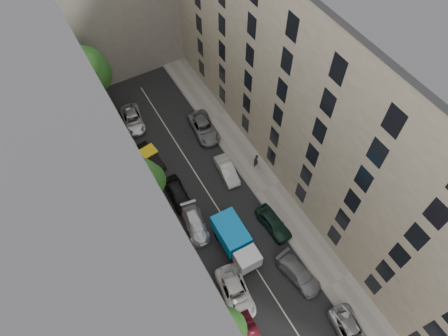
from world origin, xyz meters
TOP-DOWN VIEW (x-y plane):
  - ground at (0.00, 0.00)m, footprint 120.00×120.00m
  - road_surface at (0.00, 0.00)m, footprint 8.00×44.00m
  - sidewalk_left at (-5.50, 0.00)m, footprint 3.00×44.00m
  - sidewalk_right at (5.50, 0.00)m, footprint 3.00×44.00m
  - building_left at (-11.00, 0.00)m, footprint 8.00×44.00m
  - building_right at (11.00, 0.00)m, footprint 8.00×44.00m
  - tarp_truck at (-0.60, -3.86)m, footprint 2.32×5.57m
  - car_left_2 at (-2.80, -7.65)m, footprint 3.08×5.28m
  - car_left_3 at (-2.80, -0.20)m, footprint 2.50×4.72m
  - car_left_4 at (-2.80, 3.53)m, footprint 1.94×4.40m
  - car_left_5 at (-3.42, 9.00)m, footprint 2.05×4.31m
  - car_left_6 at (-2.95, 14.88)m, footprint 2.85×4.97m
  - car_right_0 at (3.60, -15.00)m, footprint 2.78×4.83m
  - car_right_1 at (2.80, -8.94)m, footprint 2.54×4.74m
  - car_right_2 at (3.60, -3.78)m, footprint 1.96×4.29m
  - car_right_3 at (2.80, 3.60)m, footprint 1.78×4.09m
  - car_right_4 at (3.42, 9.80)m, footprint 2.82×5.27m
  - tree_mid at (-6.03, 3.33)m, footprint 4.78×4.42m
  - tree_far at (-5.86, 18.15)m, footprint 5.69×5.48m
  - lamp_post at (-4.20, -9.62)m, footprint 0.36×0.36m
  - pedestrian at (5.89, 2.97)m, footprint 0.74×0.60m

SIDE VIEW (x-z plane):
  - ground at x=0.00m, z-range 0.00..0.00m
  - road_surface at x=0.00m, z-range 0.00..0.02m
  - sidewalk_left at x=-5.50m, z-range 0.00..0.15m
  - sidewalk_right at x=5.50m, z-range 0.00..0.15m
  - car_right_0 at x=3.60m, z-range 0.00..1.27m
  - car_left_3 at x=-2.80m, z-range 0.00..1.30m
  - car_left_6 at x=-2.95m, z-range 0.00..1.31m
  - car_right_1 at x=2.80m, z-range 0.00..1.31m
  - car_right_3 at x=2.80m, z-range 0.00..1.31m
  - car_left_5 at x=-3.42m, z-range 0.00..1.36m
  - car_left_2 at x=-2.80m, z-range 0.00..1.38m
  - car_right_4 at x=3.42m, z-range 0.00..1.41m
  - car_right_2 at x=3.60m, z-range 0.00..1.43m
  - car_left_4 at x=-2.80m, z-range 0.00..1.47m
  - pedestrian at x=5.89m, z-range 0.15..1.92m
  - tarp_truck at x=-0.60m, z-range 0.13..2.69m
  - lamp_post at x=-4.20m, z-range 0.89..7.14m
  - tree_mid at x=-6.03m, z-range 1.43..9.04m
  - tree_far at x=-5.86m, z-range 1.59..10.58m
  - building_left at x=-11.00m, z-range 0.00..20.00m
  - building_right at x=11.00m, z-range 0.00..20.00m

